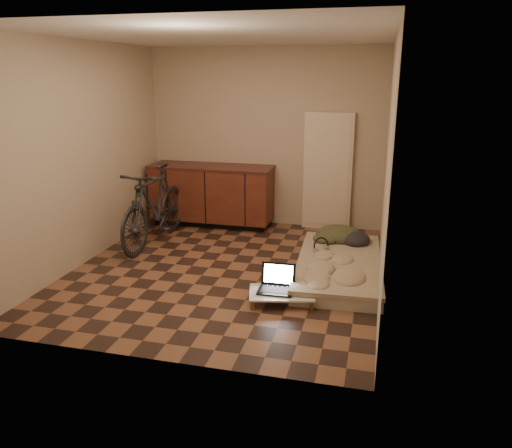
% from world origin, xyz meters
% --- Properties ---
extents(room_shell, '(3.50, 4.00, 2.60)m').
position_xyz_m(room_shell, '(0.00, 0.00, 1.30)').
color(room_shell, brown).
rests_on(room_shell, ground).
extents(cabinets, '(1.84, 0.62, 0.91)m').
position_xyz_m(cabinets, '(-0.75, 1.70, 0.47)').
color(cabinets, black).
rests_on(cabinets, ground).
extents(appliance_panel, '(0.70, 0.10, 1.70)m').
position_xyz_m(appliance_panel, '(0.95, 1.94, 0.85)').
color(appliance_panel, beige).
rests_on(appliance_panel, ground).
extents(bicycle, '(0.60, 1.83, 1.17)m').
position_xyz_m(bicycle, '(-1.20, 0.66, 0.59)').
color(bicycle, black).
rests_on(bicycle, ground).
extents(futon, '(1.04, 2.00, 0.17)m').
position_xyz_m(futon, '(1.30, 0.21, 0.08)').
color(futon, '#B1A88E').
rests_on(futon, ground).
extents(clothing_pile, '(0.66, 0.56, 0.25)m').
position_xyz_m(clothing_pile, '(1.28, 0.94, 0.29)').
color(clothing_pile, '#363A22').
rests_on(clothing_pile, futon).
extents(headphones, '(0.33, 0.33, 0.16)m').
position_xyz_m(headphones, '(1.06, 0.42, 0.25)').
color(headphones, black).
rests_on(headphones, futon).
extents(lap_desk, '(0.72, 0.55, 0.11)m').
position_xyz_m(lap_desk, '(0.80, -0.70, 0.09)').
color(lap_desk, brown).
rests_on(lap_desk, ground).
extents(laptop, '(0.36, 0.33, 0.24)m').
position_xyz_m(laptop, '(0.74, -0.65, 0.16)').
color(laptop, black).
rests_on(laptop, lap_desk).
extents(mouse, '(0.08, 0.11, 0.03)m').
position_xyz_m(mouse, '(1.03, -0.72, 0.12)').
color(mouse, silver).
rests_on(mouse, lap_desk).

